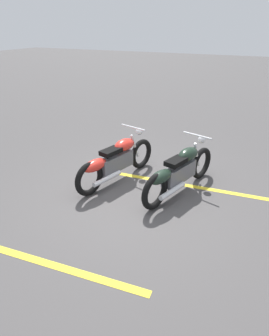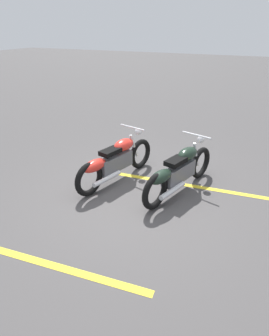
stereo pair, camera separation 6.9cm
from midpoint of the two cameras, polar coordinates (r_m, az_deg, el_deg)
ground_plane at (r=5.65m, az=-0.01°, el=-5.63°), size 60.00×60.00×0.00m
motorcycle_bright_foreground at (r=6.03m, az=-4.07°, el=1.41°), size 2.19×0.76×1.04m
motorcycle_dark_foreground at (r=5.65m, az=8.13°, el=-0.54°), size 2.18×0.80×1.04m
parking_stripe_near at (r=6.15m, az=9.33°, el=-3.17°), size 0.42×3.20×0.01m
parking_stripe_mid at (r=4.48m, az=-17.78°, el=-16.79°), size 0.42×3.20×0.01m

